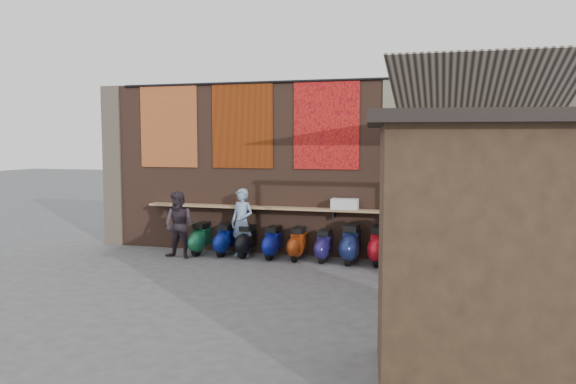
{
  "coord_description": "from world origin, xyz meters",
  "views": [
    {
      "loc": [
        2.9,
        -9.91,
        2.64
      ],
      "look_at": [
        -0.23,
        1.2,
        1.58
      ],
      "focal_mm": 35.0,
      "sensor_mm": 36.0,
      "label": 1
    }
  ],
  "objects_px": {
    "shopper_grey": "(473,239)",
    "market_stall": "(506,261)",
    "diner_left": "(242,223)",
    "scooter_stool_2": "(246,241)",
    "scooter_stool_4": "(298,244)",
    "shopper_navy": "(529,255)",
    "scooter_stool_0": "(201,239)",
    "scooter_stool_8": "(408,247)",
    "scooter_stool_5": "(324,246)",
    "scooter_stool_9": "(433,249)",
    "diner_right": "(179,225)",
    "shopper_tan": "(415,239)",
    "scooter_stool_3": "(273,243)",
    "scooter_stool_6": "(351,244)",
    "scooter_stool_1": "(225,240)",
    "scooter_stool_7": "(378,246)",
    "shelf_box": "(345,204)"
  },
  "relations": [
    {
      "from": "scooter_stool_6",
      "to": "shopper_grey",
      "type": "xyz_separation_m",
      "value": [
        2.42,
        -1.6,
        0.5
      ]
    },
    {
      "from": "scooter_stool_7",
      "to": "shopper_tan",
      "type": "relative_size",
      "value": 0.54
    },
    {
      "from": "scooter_stool_3",
      "to": "shopper_tan",
      "type": "distance_m",
      "value": 3.41
    },
    {
      "from": "scooter_stool_5",
      "to": "scooter_stool_9",
      "type": "height_order",
      "value": "scooter_stool_9"
    },
    {
      "from": "scooter_stool_2",
      "to": "shopper_grey",
      "type": "relative_size",
      "value": 0.41
    },
    {
      "from": "scooter_stool_4",
      "to": "scooter_stool_8",
      "type": "relative_size",
      "value": 0.87
    },
    {
      "from": "scooter_stool_9",
      "to": "diner_left",
      "type": "xyz_separation_m",
      "value": [
        -4.22,
        -0.04,
        0.4
      ]
    },
    {
      "from": "shelf_box",
      "to": "scooter_stool_6",
      "type": "height_order",
      "value": "shelf_box"
    },
    {
      "from": "scooter_stool_0",
      "to": "scooter_stool_8",
      "type": "height_order",
      "value": "scooter_stool_8"
    },
    {
      "from": "scooter_stool_1",
      "to": "shopper_grey",
      "type": "relative_size",
      "value": 0.41
    },
    {
      "from": "scooter_stool_5",
      "to": "shopper_grey",
      "type": "bearing_deg",
      "value": -28.27
    },
    {
      "from": "diner_right",
      "to": "market_stall",
      "type": "height_order",
      "value": "market_stall"
    },
    {
      "from": "diner_left",
      "to": "scooter_stool_6",
      "type": "bearing_deg",
      "value": 15.63
    },
    {
      "from": "diner_right",
      "to": "shopper_tan",
      "type": "height_order",
      "value": "shopper_tan"
    },
    {
      "from": "scooter_stool_4",
      "to": "scooter_stool_9",
      "type": "bearing_deg",
      "value": 0.42
    },
    {
      "from": "diner_right",
      "to": "shopper_tan",
      "type": "distance_m",
      "value": 5.24
    },
    {
      "from": "shelf_box",
      "to": "shopper_grey",
      "type": "height_order",
      "value": "shopper_grey"
    },
    {
      "from": "shelf_box",
      "to": "shopper_grey",
      "type": "xyz_separation_m",
      "value": [
        2.62,
        -1.94,
        -0.33
      ]
    },
    {
      "from": "shelf_box",
      "to": "market_stall",
      "type": "height_order",
      "value": "market_stall"
    },
    {
      "from": "shopper_grey",
      "to": "market_stall",
      "type": "relative_size",
      "value": 0.65
    },
    {
      "from": "diner_left",
      "to": "scooter_stool_3",
      "type": "bearing_deg",
      "value": 16.08
    },
    {
      "from": "scooter_stool_4",
      "to": "diner_right",
      "type": "bearing_deg",
      "value": -167.52
    },
    {
      "from": "shelf_box",
      "to": "market_stall",
      "type": "bearing_deg",
      "value": -65.55
    },
    {
      "from": "market_stall",
      "to": "shopper_tan",
      "type": "bearing_deg",
      "value": 96.57
    },
    {
      "from": "diner_left",
      "to": "scooter_stool_2",
      "type": "bearing_deg",
      "value": 26.33
    },
    {
      "from": "scooter_stool_0",
      "to": "scooter_stool_5",
      "type": "xyz_separation_m",
      "value": [
        2.93,
        0.01,
        -0.02
      ]
    },
    {
      "from": "scooter_stool_8",
      "to": "shopper_grey",
      "type": "distance_m",
      "value": 2.09
    },
    {
      "from": "scooter_stool_8",
      "to": "diner_right",
      "type": "bearing_deg",
      "value": -173.89
    },
    {
      "from": "scooter_stool_1",
      "to": "scooter_stool_2",
      "type": "xyz_separation_m",
      "value": [
        0.53,
        -0.01,
        -0.0
      ]
    },
    {
      "from": "shopper_navy",
      "to": "scooter_stool_0",
      "type": "bearing_deg",
      "value": -55.61
    },
    {
      "from": "shopper_grey",
      "to": "shopper_navy",
      "type": "bearing_deg",
      "value": 141.57
    },
    {
      "from": "scooter_stool_0",
      "to": "scooter_stool_4",
      "type": "height_order",
      "value": "scooter_stool_0"
    },
    {
      "from": "scooter_stool_5",
      "to": "scooter_stool_9",
      "type": "distance_m",
      "value": 2.31
    },
    {
      "from": "scooter_stool_8",
      "to": "shopper_grey",
      "type": "xyz_separation_m",
      "value": [
        1.22,
        -1.62,
        0.5
      ]
    },
    {
      "from": "scooter_stool_9",
      "to": "shopper_grey",
      "type": "distance_m",
      "value": 1.9
    },
    {
      "from": "scooter_stool_7",
      "to": "shopper_tan",
      "type": "distance_m",
      "value": 1.46
    },
    {
      "from": "scooter_stool_7",
      "to": "shopper_navy",
      "type": "xyz_separation_m",
      "value": [
        2.67,
        -2.28,
        0.4
      ]
    },
    {
      "from": "scooter_stool_7",
      "to": "market_stall",
      "type": "height_order",
      "value": "market_stall"
    },
    {
      "from": "scooter_stool_0",
      "to": "scooter_stool_1",
      "type": "distance_m",
      "value": 0.58
    },
    {
      "from": "scooter_stool_2",
      "to": "scooter_stool_4",
      "type": "xyz_separation_m",
      "value": [
        1.21,
        0.0,
        0.0
      ]
    },
    {
      "from": "scooter_stool_2",
      "to": "scooter_stool_7",
      "type": "bearing_deg",
      "value": -0.38
    },
    {
      "from": "shopper_tan",
      "to": "scooter_stool_7",
      "type": "bearing_deg",
      "value": 64.13
    },
    {
      "from": "scooter_stool_4",
      "to": "shopper_navy",
      "type": "distance_m",
      "value": 5.03
    },
    {
      "from": "scooter_stool_0",
      "to": "scooter_stool_1",
      "type": "height_order",
      "value": "scooter_stool_0"
    },
    {
      "from": "scooter_stool_7",
      "to": "diner_right",
      "type": "distance_m",
      "value": 4.44
    },
    {
      "from": "scooter_stool_8",
      "to": "scooter_stool_5",
      "type": "bearing_deg",
      "value": 179.7
    },
    {
      "from": "shelf_box",
      "to": "scooter_stool_0",
      "type": "bearing_deg",
      "value": -174.36
    },
    {
      "from": "scooter_stool_5",
      "to": "market_stall",
      "type": "distance_m",
      "value": 6.66
    },
    {
      "from": "diner_right",
      "to": "diner_left",
      "type": "bearing_deg",
      "value": 28.53
    },
    {
      "from": "diner_left",
      "to": "shopper_grey",
      "type": "bearing_deg",
      "value": -1.74
    }
  ]
}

